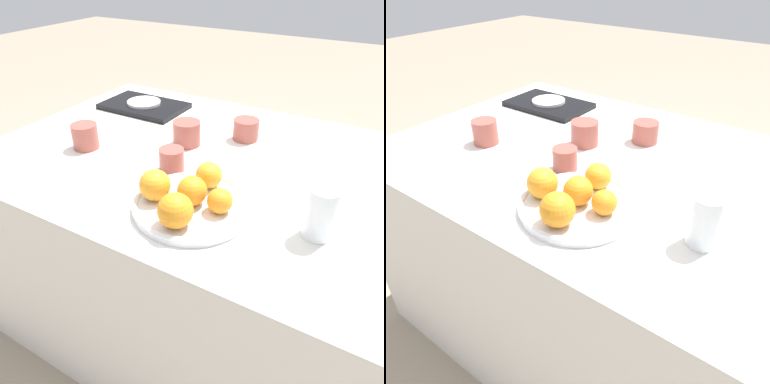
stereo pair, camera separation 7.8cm
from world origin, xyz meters
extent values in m
plane|color=gray|center=(0.00, 0.00, 0.00)|extent=(12.00, 12.00, 0.00)
cube|color=silver|center=(0.00, 0.00, 0.37)|extent=(1.26, 0.94, 0.74)
cylinder|color=silver|center=(0.14, -0.26, 0.75)|extent=(0.29, 0.29, 0.02)
torus|color=silver|center=(0.14, -0.26, 0.76)|extent=(0.29, 0.29, 0.01)
sphere|color=orange|center=(0.14, -0.26, 0.79)|extent=(0.07, 0.07, 0.07)
sphere|color=orange|center=(0.21, -0.26, 0.79)|extent=(0.06, 0.06, 0.06)
sphere|color=orange|center=(0.14, -0.17, 0.79)|extent=(0.07, 0.07, 0.07)
sphere|color=orange|center=(0.15, -0.35, 0.80)|extent=(0.08, 0.08, 0.08)
sphere|color=orange|center=(0.05, -0.29, 0.79)|extent=(0.08, 0.08, 0.08)
cylinder|color=silver|center=(0.43, -0.21, 0.80)|extent=(0.07, 0.07, 0.12)
cube|color=black|center=(-0.37, 0.24, 0.75)|extent=(0.32, 0.20, 0.02)
cylinder|color=silver|center=(-0.37, 0.24, 0.76)|extent=(0.13, 0.13, 0.01)
cylinder|color=#9E4C42|center=(-0.01, -0.12, 0.77)|extent=(0.07, 0.07, 0.07)
cylinder|color=#9E4C42|center=(0.09, 0.18, 0.77)|extent=(0.08, 0.08, 0.07)
cylinder|color=#9E4C42|center=(-0.32, -0.14, 0.78)|extent=(0.08, 0.08, 0.08)
cylinder|color=#9E4C42|center=(-0.05, 0.05, 0.78)|extent=(0.09, 0.09, 0.08)
camera|label=1|loc=(0.51, -0.90, 1.27)|focal=35.00mm
camera|label=2|loc=(0.58, -0.86, 1.27)|focal=35.00mm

